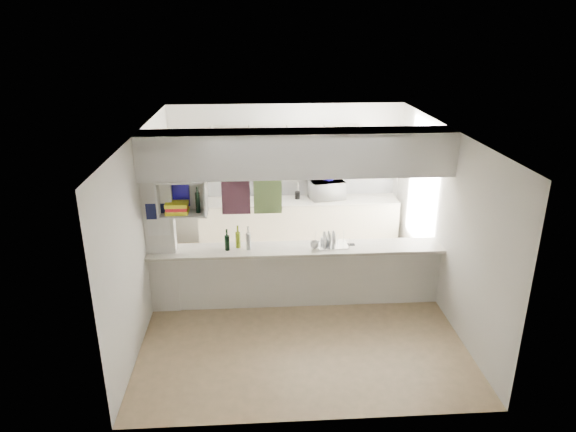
{
  "coord_description": "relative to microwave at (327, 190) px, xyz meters",
  "views": [
    {
      "loc": [
        -0.56,
        -6.67,
        3.94
      ],
      "look_at": [
        -0.09,
        0.5,
        1.22
      ],
      "focal_mm": 32.0,
      "sensor_mm": 36.0,
      "label": 1
    }
  ],
  "objects": [
    {
      "name": "plastic_tubs",
      "position": [
        -0.27,
        -2.03,
        -0.13
      ],
      "size": [
        0.49,
        0.18,
        0.07
      ],
      "color": "silver",
      "rests_on": "breakfast_bar"
    },
    {
      "name": "wall_left",
      "position": [
        -2.82,
        -2.14,
        0.21
      ],
      "size": [
        0.0,
        4.8,
        4.8
      ],
      "primitive_type": "plane",
      "rotation": [
        1.57,
        0.0,
        1.57
      ],
      "color": "silver",
      "rests_on": "floor"
    },
    {
      "name": "servery_partition",
      "position": [
        -0.89,
        -2.14,
        0.57
      ],
      "size": [
        4.2,
        0.5,
        2.6
      ],
      "color": "silver",
      "rests_on": "floor"
    },
    {
      "name": "bowl",
      "position": [
        0.02,
        0.03,
        0.2
      ],
      "size": [
        0.27,
        0.27,
        0.07
      ],
      "primitive_type": "imported",
      "color": "#130C86",
      "rests_on": "microwave"
    },
    {
      "name": "kitchen_run",
      "position": [
        -0.56,
        -0.0,
        -0.26
      ],
      "size": [
        3.6,
        0.63,
        2.24
      ],
      "color": "#EEE4C9",
      "rests_on": "floor"
    },
    {
      "name": "microwave",
      "position": [
        0.0,
        0.0,
        0.0
      ],
      "size": [
        0.68,
        0.53,
        0.34
      ],
      "primitive_type": "imported",
      "rotation": [
        0.0,
        0.0,
        3.35
      ],
      "color": "white",
      "rests_on": "bench_top"
    },
    {
      "name": "floor",
      "position": [
        -0.72,
        -2.14,
        -1.09
      ],
      "size": [
        4.8,
        4.8,
        0.0
      ],
      "primitive_type": "plane",
      "color": "#8B7451",
      "rests_on": "ground"
    },
    {
      "name": "cup",
      "position": [
        -0.47,
        -2.21,
        -0.1
      ],
      "size": [
        0.14,
        0.14,
        0.1
      ],
      "primitive_type": "imported",
      "rotation": [
        0.0,
        0.0,
        -0.05
      ],
      "color": "white",
      "rests_on": "dish_rack"
    },
    {
      "name": "wall_right",
      "position": [
        1.38,
        -2.14,
        0.21
      ],
      "size": [
        0.0,
        4.8,
        4.8
      ],
      "primitive_type": "plane",
      "rotation": [
        1.57,
        0.0,
        -1.57
      ],
      "color": "silver",
      "rests_on": "floor"
    },
    {
      "name": "wall_back",
      "position": [
        -0.72,
        0.26,
        0.21
      ],
      "size": [
        4.2,
        0.0,
        4.2
      ],
      "primitive_type": "plane",
      "rotation": [
        1.57,
        0.0,
        0.0
      ],
      "color": "silver",
      "rests_on": "floor"
    },
    {
      "name": "cubby_shelf",
      "position": [
        -2.29,
        -2.2,
        0.62
      ],
      "size": [
        0.65,
        0.35,
        0.5
      ],
      "color": "white",
      "rests_on": "bulkhead"
    },
    {
      "name": "utensil_jar",
      "position": [
        -0.53,
        0.01,
        -0.1
      ],
      "size": [
        0.1,
        0.1,
        0.13
      ],
      "primitive_type": "cylinder",
      "color": "black",
      "rests_on": "bench_top"
    },
    {
      "name": "wine_bottles",
      "position": [
        -1.55,
        -2.14,
        -0.04
      ],
      "size": [
        0.37,
        0.15,
        0.35
      ],
      "color": "black",
      "rests_on": "breakfast_bar"
    },
    {
      "name": "knife_block",
      "position": [
        -1.16,
        0.04,
        -0.06
      ],
      "size": [
        0.13,
        0.11,
        0.22
      ],
      "primitive_type": "cube",
      "rotation": [
        0.0,
        0.0,
        0.19
      ],
      "color": "#52371C",
      "rests_on": "bench_top"
    },
    {
      "name": "dish_rack",
      "position": [
        -0.21,
        -2.1,
        -0.08
      ],
      "size": [
        0.47,
        0.37,
        0.23
      ],
      "rotation": [
        0.0,
        0.0,
        0.09
      ],
      "color": "silver",
      "rests_on": "breakfast_bar"
    },
    {
      "name": "ceiling",
      "position": [
        -0.72,
        -2.14,
        1.51
      ],
      "size": [
        4.8,
        4.8,
        0.0
      ],
      "primitive_type": "plane",
      "color": "white",
      "rests_on": "wall_back"
    }
  ]
}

